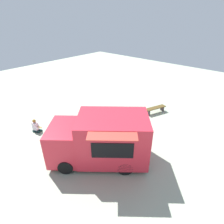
% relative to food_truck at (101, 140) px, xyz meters
% --- Properties ---
extents(ground_plane, '(40.00, 40.00, 0.00)m').
position_rel_food_truck_xyz_m(ground_plane, '(-2.01, -1.79, -1.20)').
color(ground_plane, '#A7B39A').
extents(food_truck, '(4.77, 5.09, 2.52)m').
position_rel_food_truck_xyz_m(food_truck, '(0.00, 0.00, 0.00)').
color(food_truck, red).
rests_on(food_truck, ground_plane).
extents(person_customer, '(0.59, 0.79, 0.88)m').
position_rel_food_truck_xyz_m(person_customer, '(0.96, -4.95, -0.86)').
color(person_customer, '#122929').
rests_on(person_customer, ground_plane).
extents(planter_flowering_near, '(0.46, 0.46, 0.71)m').
position_rel_food_truck_xyz_m(planter_flowering_near, '(-3.40, -2.74, -0.82)').
color(planter_flowering_near, gray).
rests_on(planter_flowering_near, ground_plane).
extents(planter_flowering_far, '(0.40, 0.40, 0.63)m').
position_rel_food_truck_xyz_m(planter_flowering_far, '(-3.97, -1.00, -0.88)').
color(planter_flowering_far, '#AB7554').
rests_on(planter_flowering_far, ground_plane).
extents(plaza_bench, '(1.72, 0.99, 0.45)m').
position_rel_food_truck_xyz_m(plaza_bench, '(-6.39, -0.43, -0.86)').
color(plaza_bench, brown).
rests_on(plaza_bench, ground_plane).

